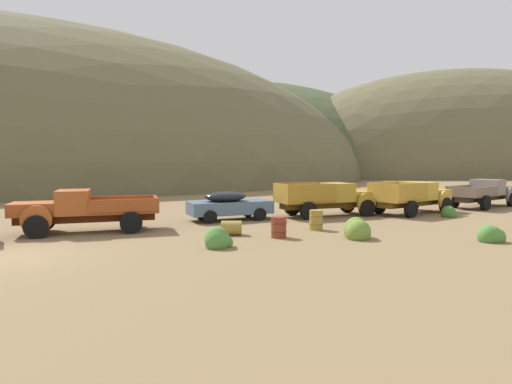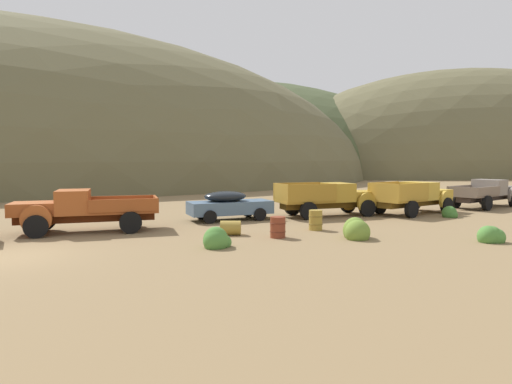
{
  "view_description": "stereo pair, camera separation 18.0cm",
  "coord_description": "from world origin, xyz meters",
  "px_view_note": "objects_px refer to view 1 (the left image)",
  "views": [
    {
      "loc": [
        2.64,
        -15.77,
        3.17
      ],
      "look_at": [
        10.74,
        5.09,
        1.53
      ],
      "focal_mm": 29.82,
      "sensor_mm": 36.0,
      "label": 1
    },
    {
      "loc": [
        2.81,
        -15.83,
        3.17
      ],
      "look_at": [
        10.74,
        5.09,
        1.53
      ],
      "focal_mm": 29.82,
      "sensor_mm": 36.0,
      "label": 2
    }
  ],
  "objects_px": {
    "truck_faded_yellow": "(416,196)",
    "oil_drum_spare": "(316,220)",
    "truck_primer_gray": "(487,192)",
    "truck_oxide_orange": "(76,210)",
    "truck_mustard": "(335,198)",
    "oil_drum_foreground": "(279,227)",
    "car_chalk_blue": "(232,205)",
    "oil_drum_tipped": "(231,228)"
  },
  "relations": [
    {
      "from": "truck_faded_yellow",
      "to": "truck_oxide_orange",
      "type": "bearing_deg",
      "value": 166.01
    },
    {
      "from": "truck_oxide_orange",
      "to": "car_chalk_blue",
      "type": "distance_m",
      "value": 7.82
    },
    {
      "from": "oil_drum_spare",
      "to": "oil_drum_tipped",
      "type": "distance_m",
      "value": 4.05
    },
    {
      "from": "truck_faded_yellow",
      "to": "oil_drum_spare",
      "type": "distance_m",
      "value": 9.44
    },
    {
      "from": "car_chalk_blue",
      "to": "truck_primer_gray",
      "type": "height_order",
      "value": "truck_primer_gray"
    },
    {
      "from": "truck_oxide_orange",
      "to": "truck_primer_gray",
      "type": "relative_size",
      "value": 0.95
    },
    {
      "from": "car_chalk_blue",
      "to": "oil_drum_spare",
      "type": "height_order",
      "value": "car_chalk_blue"
    },
    {
      "from": "truck_oxide_orange",
      "to": "truck_mustard",
      "type": "distance_m",
      "value": 13.84
    },
    {
      "from": "oil_drum_spare",
      "to": "oil_drum_foreground",
      "type": "distance_m",
      "value": 2.68
    },
    {
      "from": "oil_drum_tipped",
      "to": "oil_drum_foreground",
      "type": "height_order",
      "value": "oil_drum_foreground"
    },
    {
      "from": "truck_primer_gray",
      "to": "truck_faded_yellow",
      "type": "bearing_deg",
      "value": 172.65
    },
    {
      "from": "truck_oxide_orange",
      "to": "truck_primer_gray",
      "type": "height_order",
      "value": "same"
    },
    {
      "from": "truck_faded_yellow",
      "to": "truck_primer_gray",
      "type": "xyz_separation_m",
      "value": [
        7.1,
        1.08,
        -0.02
      ]
    },
    {
      "from": "truck_faded_yellow",
      "to": "oil_drum_tipped",
      "type": "bearing_deg",
      "value": 179.78
    },
    {
      "from": "truck_mustard",
      "to": "truck_faded_yellow",
      "type": "height_order",
      "value": "same"
    },
    {
      "from": "truck_oxide_orange",
      "to": "truck_mustard",
      "type": "height_order",
      "value": "truck_mustard"
    },
    {
      "from": "truck_faded_yellow",
      "to": "oil_drum_foreground",
      "type": "relative_size",
      "value": 6.94
    },
    {
      "from": "truck_oxide_orange",
      "to": "truck_mustard",
      "type": "xyz_separation_m",
      "value": [
        13.8,
        0.97,
        0.02
      ]
    },
    {
      "from": "oil_drum_spare",
      "to": "truck_faded_yellow",
      "type": "bearing_deg",
      "value": 21.06
    },
    {
      "from": "car_chalk_blue",
      "to": "truck_mustard",
      "type": "relative_size",
      "value": 0.77
    },
    {
      "from": "truck_mustard",
      "to": "oil_drum_foreground",
      "type": "bearing_deg",
      "value": -137.52
    },
    {
      "from": "truck_faded_yellow",
      "to": "truck_primer_gray",
      "type": "bearing_deg",
      "value": -5.92
    },
    {
      "from": "truck_oxide_orange",
      "to": "truck_faded_yellow",
      "type": "bearing_deg",
      "value": -176.31
    },
    {
      "from": "truck_faded_yellow",
      "to": "oil_drum_foreground",
      "type": "bearing_deg",
      "value": -172.44
    },
    {
      "from": "oil_drum_tipped",
      "to": "oil_drum_foreground",
      "type": "relative_size",
      "value": 1.19
    },
    {
      "from": "truck_mustard",
      "to": "oil_drum_spare",
      "type": "distance_m",
      "value": 5.49
    },
    {
      "from": "oil_drum_foreground",
      "to": "truck_primer_gray",
      "type": "bearing_deg",
      "value": 17.13
    },
    {
      "from": "truck_oxide_orange",
      "to": "oil_drum_tipped",
      "type": "height_order",
      "value": "truck_oxide_orange"
    },
    {
      "from": "car_chalk_blue",
      "to": "truck_primer_gray",
      "type": "relative_size",
      "value": 0.72
    },
    {
      "from": "truck_mustard",
      "to": "oil_drum_tipped",
      "type": "height_order",
      "value": "truck_mustard"
    },
    {
      "from": "truck_oxide_orange",
      "to": "oil_drum_spare",
      "type": "height_order",
      "value": "truck_oxide_orange"
    },
    {
      "from": "car_chalk_blue",
      "to": "oil_drum_tipped",
      "type": "distance_m",
      "value": 4.73
    },
    {
      "from": "oil_drum_foreground",
      "to": "oil_drum_spare",
      "type": "bearing_deg",
      "value": 25.98
    },
    {
      "from": "truck_mustard",
      "to": "truck_faded_yellow",
      "type": "xyz_separation_m",
      "value": [
        5.24,
        -0.77,
        -0.0
      ]
    },
    {
      "from": "truck_primer_gray",
      "to": "oil_drum_tipped",
      "type": "xyz_separation_m",
      "value": [
        -19.94,
        -4.37,
        -0.68
      ]
    },
    {
      "from": "oil_drum_spare",
      "to": "oil_drum_foreground",
      "type": "relative_size",
      "value": 1.05
    },
    {
      "from": "truck_oxide_orange",
      "to": "oil_drum_foreground",
      "type": "relative_size",
      "value": 7.11
    },
    {
      "from": "oil_drum_foreground",
      "to": "oil_drum_tipped",
      "type": "bearing_deg",
      "value": 142.33
    },
    {
      "from": "truck_oxide_orange",
      "to": "oil_drum_spare",
      "type": "bearing_deg",
      "value": 165.84
    },
    {
      "from": "car_chalk_blue",
      "to": "oil_drum_foreground",
      "type": "distance_m",
      "value": 5.75
    },
    {
      "from": "truck_primer_gray",
      "to": "truck_oxide_orange",
      "type": "bearing_deg",
      "value": 166.79
    },
    {
      "from": "oil_drum_spare",
      "to": "truck_primer_gray",
      "type": "bearing_deg",
      "value": 15.7
    }
  ]
}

